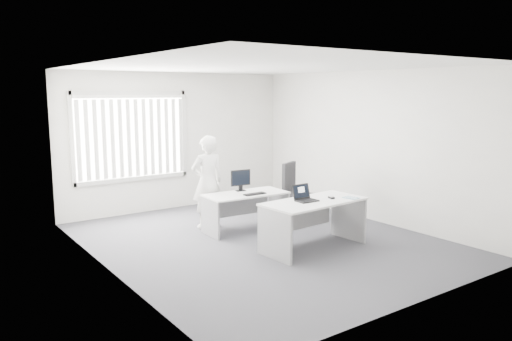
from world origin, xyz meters
TOP-DOWN VIEW (x-y plane):
  - ground at (0.00, 0.00)m, footprint 6.00×6.00m
  - wall_back at (0.00, 3.00)m, footprint 5.00×0.02m
  - wall_front at (0.00, -3.00)m, footprint 5.00×0.02m
  - wall_left at (-2.50, 0.00)m, footprint 0.02×6.00m
  - wall_right at (2.50, 0.00)m, footprint 0.02×6.00m
  - ceiling at (0.00, 0.00)m, footprint 5.00×6.00m
  - window at (-1.00, 2.96)m, footprint 2.32×0.06m
  - blinds at (-1.00, 2.90)m, footprint 2.20×0.10m
  - desk_near at (0.42, -0.78)m, footprint 1.71×0.89m
  - desk_far at (0.15, 0.69)m, footprint 1.48×0.75m
  - office_chair at (1.30, 0.68)m, footprint 0.83×0.83m
  - person at (-0.29, 1.26)m, footprint 0.63×0.44m
  - laptop at (0.29, -0.76)m, footprint 0.32×0.29m
  - paper_sheet at (0.74, -0.80)m, footprint 0.33×0.30m
  - mouse at (0.73, -0.83)m, footprint 0.09×0.12m
  - booklet at (1.01, -0.98)m, footprint 0.21×0.26m
  - keyboard at (0.21, 0.51)m, footprint 0.41×0.14m
  - monitor at (0.19, 0.92)m, footprint 0.39×0.15m

SIDE VIEW (x-z plane):
  - ground at x=0.00m, z-range 0.00..0.00m
  - office_chair at x=1.30m, z-range -0.21..0.89m
  - desk_far at x=0.15m, z-range 0.15..0.81m
  - desk_near at x=0.42m, z-range 0.17..0.93m
  - keyboard at x=0.21m, z-range 0.66..0.68m
  - paper_sheet at x=0.74m, z-range 0.76..0.76m
  - booklet at x=1.01m, z-range 0.76..0.77m
  - mouse at x=0.73m, z-range 0.76..0.81m
  - person at x=-0.29m, z-range 0.00..1.65m
  - monitor at x=0.19m, z-range 0.66..1.04m
  - laptop at x=0.29m, z-range 0.76..1.01m
  - wall_back at x=0.00m, z-range 0.00..2.80m
  - wall_front at x=0.00m, z-range 0.00..2.80m
  - wall_left at x=-2.50m, z-range 0.00..2.80m
  - wall_right at x=2.50m, z-range 0.00..2.80m
  - blinds at x=-1.00m, z-range 0.77..2.27m
  - window at x=-1.00m, z-range 0.67..2.43m
  - ceiling at x=0.00m, z-range 2.79..2.81m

